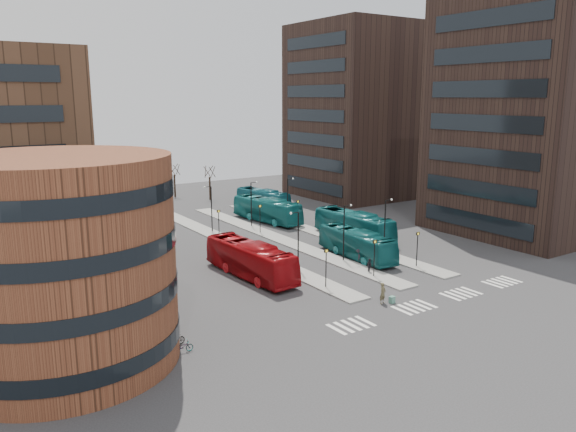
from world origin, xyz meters
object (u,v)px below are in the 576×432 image
commuter_b (369,266)px  commuter_a (261,270)px  suitcase (392,300)px  traveller (383,293)px  teal_bus_d (263,198)px  bicycle_far (168,333)px  bicycle_near (182,347)px  teal_bus_c (354,225)px  commuter_c (359,257)px  bicycle_mid (175,340)px  teal_bus_a (357,244)px  red_bus (250,259)px  teal_bus_b (267,210)px

commuter_b → commuter_a: bearing=79.6°
suitcase → traveller: size_ratio=0.32×
teal_bus_d → traveller: teal_bus_d is taller
teal_bus_d → bicycle_far: bearing=-137.7°
traveller → bicycle_near: 18.33m
teal_bus_c → commuter_c: size_ratio=7.56×
teal_bus_d → commuter_c: 33.23m
suitcase → bicycle_near: bicycle_near is taller
bicycle_mid → commuter_c: bearing=-78.4°
teal_bus_a → teal_bus_d: teal_bus_a is taller
teal_bus_d → teal_bus_c: bearing=-100.9°
red_bus → teal_bus_a: red_bus is taller
teal_bus_c → commuter_a: teal_bus_c is taller
teal_bus_b → teal_bus_d: 10.23m
commuter_b → suitcase: bearing=167.5°
traveller → commuter_b: 8.55m
bicycle_mid → teal_bus_b: bearing=-47.8°
teal_bus_b → bicycle_far: 40.52m
bicycle_mid → bicycle_far: (0.00, 1.37, -0.00)m
red_bus → bicycle_far: red_bus is taller
teal_bus_b → bicycle_mid: 41.55m
suitcase → bicycle_far: size_ratio=0.34×
teal_bus_c → commuter_a: (-17.73, -6.86, -0.93)m
commuter_a → commuter_b: bearing=177.6°
traveller → commuter_c: traveller is taller
suitcase → teal_bus_d: 44.74m
teal_bus_b → commuter_c: bearing=-104.7°
teal_bus_d → traveller: bearing=-116.3°
commuter_c → teal_bus_b: bearing=-149.6°
suitcase → red_bus: 14.86m
commuter_a → bicycle_mid: (-13.20, -9.95, -0.36)m
teal_bus_b → teal_bus_d: teal_bus_b is taller
teal_bus_c → traveller: size_ratio=6.70×
commuter_b → bicycle_far: bearing=114.9°
commuter_b → red_bus: bearing=76.9°
bicycle_near → commuter_b: bearing=-69.4°
teal_bus_c → commuter_b: size_ratio=8.30×
commuter_a → bicycle_near: 17.32m
teal_bus_c → bicycle_far: teal_bus_c is taller
teal_bus_b → commuter_c: teal_bus_b is taller
bicycle_far → teal_bus_a: bearing=-73.2°
bicycle_near → bicycle_mid: bearing=5.2°
teal_bus_c → commuter_c: 10.94m
teal_bus_b → teal_bus_c: (3.82, -14.65, 0.02)m
teal_bus_d → commuter_b: teal_bus_d is taller
teal_bus_a → commuter_c: teal_bus_a is taller
teal_bus_d → bicycle_mid: bearing=-136.8°
red_bus → commuter_a: size_ratio=7.63×
teal_bus_d → bicycle_mid: teal_bus_d is taller
commuter_a → suitcase: bearing=139.4°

